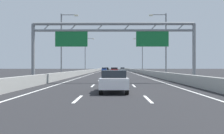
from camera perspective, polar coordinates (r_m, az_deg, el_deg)
ground_plane at (r=100.14m, az=0.43°, el=-0.94°), size 260.00×260.00×0.00m
lane_dash_left_1 at (r=12.87m, az=-7.93°, el=-7.35°), size 0.16×3.00×0.01m
lane_dash_left_2 at (r=21.77m, az=-4.46°, el=-4.33°), size 0.16×3.00×0.01m
lane_dash_left_3 at (r=30.72m, az=-3.02°, el=-3.07°), size 0.16×3.00×0.01m
lane_dash_left_4 at (r=39.70m, az=-2.23°, el=-2.37°), size 0.16×3.00×0.01m
lane_dash_left_5 at (r=48.69m, az=-1.73°, el=-1.94°), size 0.16×3.00×0.01m
lane_dash_left_6 at (r=57.68m, az=-1.39°, el=-1.63°), size 0.16×3.00×0.01m
lane_dash_left_7 at (r=66.67m, az=-1.14°, el=-1.41°), size 0.16×3.00×0.01m
lane_dash_left_8 at (r=75.66m, az=-0.95°, el=-1.25°), size 0.16×3.00×0.01m
lane_dash_left_9 at (r=84.66m, az=-0.80°, el=-1.11°), size 0.16×3.00×0.01m
lane_dash_left_10 at (r=93.66m, az=-0.68°, el=-1.01°), size 0.16×3.00×0.01m
lane_dash_left_11 at (r=102.65m, az=-0.58°, el=-0.92°), size 0.16×3.00×0.01m
lane_dash_left_12 at (r=111.65m, az=-0.49°, el=-0.84°), size 0.16×3.00×0.01m
lane_dash_left_13 at (r=120.65m, az=-0.42°, el=-0.78°), size 0.16×3.00×0.01m
lane_dash_left_14 at (r=129.65m, az=-0.36°, el=-0.73°), size 0.16×3.00×0.01m
lane_dash_left_15 at (r=138.65m, az=-0.31°, el=-0.68°), size 0.16×3.00×0.01m
lane_dash_left_16 at (r=147.64m, az=-0.26°, el=-0.64°), size 0.16×3.00×0.01m
lane_dash_left_17 at (r=156.64m, az=-0.22°, el=-0.60°), size 0.16×3.00×0.01m
lane_dash_right_1 at (r=12.85m, az=8.30°, el=-7.36°), size 0.16×3.00×0.01m
lane_dash_right_2 at (r=21.76m, az=5.06°, el=-4.34°), size 0.16×3.00×0.01m
lane_dash_right_3 at (r=30.72m, az=3.71°, el=-3.07°), size 0.16×3.00×0.01m
lane_dash_right_4 at (r=39.70m, az=2.97°, el=-2.37°), size 0.16×3.00×0.01m
lane_dash_right_5 at (r=48.68m, az=2.51°, el=-1.94°), size 0.16×3.00×0.01m
lane_dash_right_6 at (r=57.67m, az=2.19°, el=-1.63°), size 0.16×3.00×0.01m
lane_dash_right_7 at (r=66.67m, az=1.96°, el=-1.41°), size 0.16×3.00×0.01m
lane_dash_right_8 at (r=75.66m, az=1.78°, el=-1.25°), size 0.16×3.00×0.01m
lane_dash_right_9 at (r=84.66m, az=1.64°, el=-1.11°), size 0.16×3.00×0.01m
lane_dash_right_10 at (r=93.65m, az=1.53°, el=-1.01°), size 0.16×3.00×0.01m
lane_dash_right_11 at (r=102.65m, az=1.43°, el=-0.92°), size 0.16×3.00×0.01m
lane_dash_right_12 at (r=111.65m, az=1.35°, el=-0.84°), size 0.16×3.00×0.01m
lane_dash_right_13 at (r=120.65m, az=1.29°, el=-0.78°), size 0.16×3.00×0.01m
lane_dash_right_14 at (r=129.65m, az=1.23°, el=-0.73°), size 0.16×3.00×0.01m
lane_dash_right_15 at (r=138.64m, az=1.18°, el=-0.68°), size 0.16×3.00×0.01m
lane_dash_right_16 at (r=147.64m, az=1.14°, el=-0.64°), size 0.16×3.00×0.01m
lane_dash_right_17 at (r=156.64m, az=1.10°, el=-0.60°), size 0.16×3.00×0.01m
edge_line_left at (r=88.30m, az=-2.99°, el=-1.07°), size 0.16×176.00×0.01m
edge_line_right at (r=88.29m, az=3.83°, el=-1.07°), size 0.16×176.00×0.01m
barrier_left at (r=110.35m, az=-3.15°, el=-0.61°), size 0.45×220.00×0.95m
barrier_right at (r=110.34m, az=4.02°, el=-0.61°), size 0.45×220.00×0.95m
sign_gantry at (r=26.05m, az=0.24°, el=7.04°), size 17.28×0.36×6.36m
streetlamp_left_mid at (r=37.16m, az=-11.29°, el=5.79°), size 2.58×0.28×9.50m
streetlamp_right_mid at (r=37.13m, az=12.02°, el=5.79°), size 2.58×0.28×9.50m
streetlamp_left_far at (r=66.74m, az=-6.02°, el=3.22°), size 2.58×0.28×9.50m
streetlamp_right_far at (r=66.73m, az=6.84°, el=3.22°), size 2.58×0.28×9.50m
silver_car at (r=107.02m, az=2.42°, el=-0.48°), size 1.88×4.50×1.47m
white_car at (r=16.20m, az=0.44°, el=-3.22°), size 1.76×4.14×1.43m
black_car at (r=116.42m, az=-1.24°, el=-0.44°), size 1.89×4.68×1.45m
green_car at (r=115.37m, az=0.39°, el=-0.46°), size 1.83×4.28×1.41m
red_car at (r=64.05m, az=0.54°, el=-0.78°), size 1.89×4.65×1.54m
blue_car at (r=92.93m, az=-1.83°, el=-0.55°), size 1.81×4.60×1.45m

